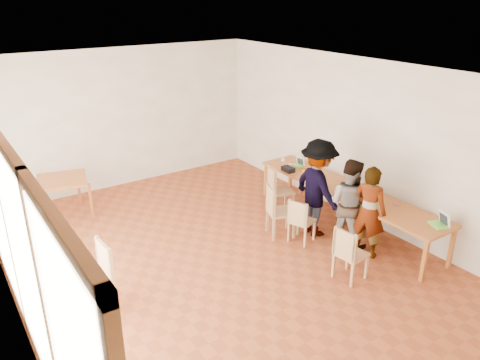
% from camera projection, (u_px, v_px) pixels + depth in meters
% --- Properties ---
extents(ground, '(8.00, 8.00, 0.00)m').
position_uv_depth(ground, '(222.00, 260.00, 7.60)').
color(ground, '#9D4A26').
rests_on(ground, ground).
extents(wall_back, '(6.00, 0.10, 3.00)m').
position_uv_depth(wall_back, '(122.00, 118.00, 10.10)').
color(wall_back, white).
rests_on(wall_back, ground).
extents(wall_front, '(6.00, 0.10, 3.00)m').
position_uv_depth(wall_front, '(470.00, 316.00, 3.97)').
color(wall_front, white).
rests_on(wall_front, ground).
extents(wall_right, '(0.10, 8.00, 3.00)m').
position_uv_depth(wall_right, '(359.00, 141.00, 8.60)').
color(wall_right, white).
rests_on(wall_right, ground).
extents(window_wall, '(0.10, 8.00, 3.00)m').
position_uv_depth(window_wall, '(7.00, 226.00, 5.49)').
color(window_wall, white).
rests_on(window_wall, ground).
extents(ceiling, '(6.00, 8.00, 0.04)m').
position_uv_depth(ceiling, '(219.00, 72.00, 6.46)').
color(ceiling, white).
rests_on(ceiling, wall_back).
extents(communal_table, '(0.80, 4.00, 0.75)m').
position_uv_depth(communal_table, '(346.00, 191.00, 8.44)').
color(communal_table, '#A76125').
rests_on(communal_table, ground).
extents(side_table, '(0.90, 0.90, 0.75)m').
position_uv_depth(side_table, '(62.00, 183.00, 8.89)').
color(side_table, '#A76125').
rests_on(side_table, ground).
extents(chair_near, '(0.45, 0.45, 0.46)m').
position_uv_depth(chair_near, '(348.00, 249.00, 6.88)').
color(chair_near, tan).
rests_on(chair_near, ground).
extents(chair_mid, '(0.56, 0.56, 0.50)m').
position_uv_depth(chair_mid, '(276.00, 206.00, 8.16)').
color(chair_mid, tan).
rests_on(chair_mid, ground).
extents(chair_far, '(0.48, 0.48, 0.43)m').
position_uv_depth(chair_far, '(300.00, 217.00, 7.94)').
color(chair_far, tan).
rests_on(chair_far, ground).
extents(chair_empty, '(0.55, 0.55, 0.50)m').
position_uv_depth(chair_empty, '(276.00, 186.00, 9.00)').
color(chair_empty, tan).
rests_on(chair_empty, ground).
extents(chair_spare, '(0.50, 0.50, 0.55)m').
position_uv_depth(chair_spare, '(98.00, 271.00, 6.16)').
color(chair_spare, tan).
rests_on(chair_spare, ground).
extents(person_near, '(0.55, 0.66, 1.55)m').
position_uv_depth(person_near, '(369.00, 212.00, 7.49)').
color(person_near, gray).
rests_on(person_near, ground).
extents(person_mid, '(0.82, 0.92, 1.55)m').
position_uv_depth(person_mid, '(348.00, 203.00, 7.79)').
color(person_mid, gray).
rests_on(person_mid, ground).
extents(person_far, '(0.77, 1.20, 1.75)m').
position_uv_depth(person_far, '(318.00, 188.00, 8.12)').
color(person_far, gray).
rests_on(person_far, ground).
extents(laptop_near, '(0.30, 0.32, 0.22)m').
position_uv_depth(laptop_near, '(441.00, 222.00, 7.08)').
color(laptop_near, '#6ED743').
rests_on(laptop_near, communal_table).
extents(laptop_mid, '(0.29, 0.31, 0.22)m').
position_uv_depth(laptop_mid, '(357.00, 188.00, 8.29)').
color(laptop_mid, '#6ED743').
rests_on(laptop_mid, communal_table).
extents(laptop_far, '(0.21, 0.23, 0.18)m').
position_uv_depth(laptop_far, '(299.00, 163.00, 9.52)').
color(laptop_far, '#6ED743').
rests_on(laptop_far, communal_table).
extents(yellow_mug, '(0.18, 0.18, 0.11)m').
position_uv_depth(yellow_mug, '(305.00, 171.00, 9.08)').
color(yellow_mug, orange).
rests_on(yellow_mug, communal_table).
extents(green_bottle, '(0.07, 0.07, 0.28)m').
position_uv_depth(green_bottle, '(352.00, 178.00, 8.52)').
color(green_bottle, '#157934').
rests_on(green_bottle, communal_table).
extents(clear_glass, '(0.07, 0.07, 0.09)m').
position_uv_depth(clear_glass, '(290.00, 166.00, 9.39)').
color(clear_glass, silver).
rests_on(clear_glass, communal_table).
extents(condiment_cup, '(0.08, 0.08, 0.06)m').
position_uv_depth(condiment_cup, '(283.00, 160.00, 9.77)').
color(condiment_cup, white).
rests_on(condiment_cup, communal_table).
extents(pink_phone, '(0.05, 0.10, 0.01)m').
position_uv_depth(pink_phone, '(397.00, 205.00, 7.78)').
color(pink_phone, '#BA427B').
rests_on(pink_phone, communal_table).
extents(black_pouch, '(0.16, 0.26, 0.09)m').
position_uv_depth(black_pouch, '(288.00, 169.00, 9.22)').
color(black_pouch, black).
rests_on(black_pouch, communal_table).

